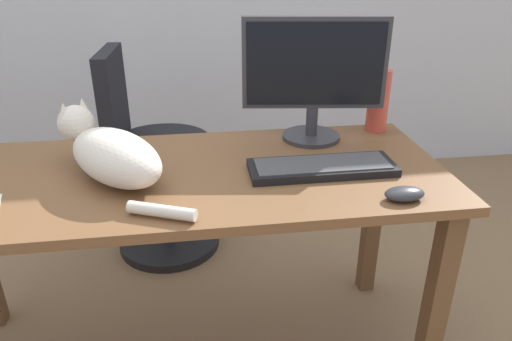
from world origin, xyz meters
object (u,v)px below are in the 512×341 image
at_px(spray_bottle, 378,99).
at_px(keyboard, 322,167).
at_px(cat, 111,153).
at_px(office_chair, 152,168).
at_px(computer_mouse, 405,194).
at_px(monitor, 314,75).

bearing_deg(spray_bottle, keyboard, -132.27).
bearing_deg(spray_bottle, cat, -162.76).
height_order(office_chair, computer_mouse, office_chair).
bearing_deg(computer_mouse, monitor, 106.34).
height_order(office_chair, monitor, monitor).
bearing_deg(computer_mouse, keyboard, 130.01).
xyz_separation_m(monitor, computer_mouse, (0.14, -0.47, -0.21)).
height_order(keyboard, computer_mouse, computer_mouse).
distance_m(office_chair, computer_mouse, 1.27).
height_order(monitor, computer_mouse, monitor).
height_order(computer_mouse, spray_bottle, spray_bottle).
distance_m(office_chair, monitor, 0.95).
relative_size(office_chair, cat, 1.91).
xyz_separation_m(keyboard, spray_bottle, (0.29, 0.32, 0.10)).
xyz_separation_m(office_chair, monitor, (0.60, -0.50, 0.53)).
distance_m(keyboard, spray_bottle, 0.44).
bearing_deg(office_chair, cat, -93.32).
relative_size(keyboard, spray_bottle, 1.77).
bearing_deg(spray_bottle, computer_mouse, -102.80).
relative_size(office_chair, monitor, 1.99).
relative_size(office_chair, spray_bottle, 3.85).
height_order(office_chair, spray_bottle, spray_bottle).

